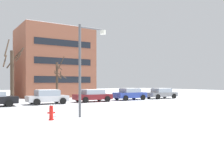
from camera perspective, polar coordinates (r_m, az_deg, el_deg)
ground_plane at (r=16.34m, az=-20.46°, el=-7.19°), size 120.00×120.00×0.00m
road_surface at (r=19.37m, az=-22.42°, el=-6.01°), size 80.00×8.21×0.00m
fire_hydrant at (r=14.45m, az=-13.88°, el=-6.36°), size 0.44×0.30×0.90m
street_lamp at (r=15.44m, az=-6.30°, el=5.42°), size 1.90×0.36×5.70m
parked_car_silver at (r=25.25m, az=-14.75°, el=-2.86°), size 3.96×2.14×1.44m
parked_car_maroon at (r=27.47m, az=-4.50°, el=-2.64°), size 4.17×2.19×1.38m
parked_car_blue at (r=30.30m, az=4.16°, el=-2.30°), size 4.00×2.14×1.46m
parked_car_gray at (r=33.61m, az=11.35°, el=-2.10°), size 4.44×2.07×1.39m
tree_far_right at (r=30.22m, az=-12.50°, el=1.00°), size 1.63×1.75×5.30m
tree_far_left at (r=27.47m, az=-22.09°, el=2.36°), size 2.15×1.77×6.69m
building_far_right at (r=39.10m, az=-13.29°, el=4.76°), size 10.38×8.35×10.33m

